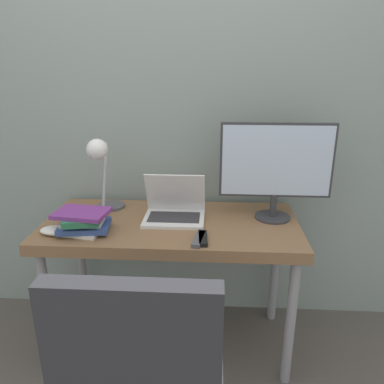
{
  "coord_description": "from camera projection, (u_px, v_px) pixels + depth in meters",
  "views": [
    {
      "loc": [
        0.22,
        -1.51,
        1.57
      ],
      "look_at": [
        0.11,
        0.29,
        0.96
      ],
      "focal_mm": 35.0,
      "sensor_mm": 36.0,
      "label": 1
    }
  ],
  "objects": [
    {
      "name": "desk_lamp",
      "position": [
        101.0,
        165.0,
        1.98
      ],
      "size": [
        0.16,
        0.31,
        0.44
      ],
      "color": "#4C4C51",
      "rests_on": "desk"
    },
    {
      "name": "office_chair",
      "position": [
        143.0,
        376.0,
        1.25
      ],
      "size": [
        0.57,
        0.58,
        1.02
      ],
      "color": "black",
      "rests_on": "ground_plane"
    },
    {
      "name": "game_controller",
      "position": [
        56.0,
        230.0,
        1.84
      ],
      "size": [
        0.16,
        0.09,
        0.04
      ],
      "color": "white",
      "rests_on": "desk"
    },
    {
      "name": "laptop",
      "position": [
        175.0,
        210.0,
        2.02
      ],
      "size": [
        0.32,
        0.25,
        0.25
      ],
      "color": "silver",
      "rests_on": "desk"
    },
    {
      "name": "book_stack",
      "position": [
        83.0,
        221.0,
        1.85
      ],
      "size": [
        0.27,
        0.22,
        0.11
      ],
      "color": "silver",
      "rests_on": "desk"
    },
    {
      "name": "media_remote",
      "position": [
        199.0,
        239.0,
        1.77
      ],
      "size": [
        0.06,
        0.17,
        0.02
      ],
      "color": "#4C4C51",
      "rests_on": "desk"
    },
    {
      "name": "ground_plane",
      "position": [
        167.0,
        383.0,
        1.95
      ],
      "size": [
        12.0,
        12.0,
        0.0
      ],
      "primitive_type": "plane",
      "color": "#514C47"
    },
    {
      "name": "monitor",
      "position": [
        276.0,
        165.0,
        1.95
      ],
      "size": [
        0.59,
        0.19,
        0.52
      ],
      "color": "#333338",
      "rests_on": "desk"
    },
    {
      "name": "desk",
      "position": [
        171.0,
        235.0,
        2.02
      ],
      "size": [
        1.35,
        0.63,
        0.78
      ],
      "color": "brown",
      "rests_on": "ground_plane"
    },
    {
      "name": "wall_back",
      "position": [
        177.0,
        113.0,
        2.18
      ],
      "size": [
        8.0,
        0.05,
        2.6
      ],
      "color": "gray",
      "rests_on": "ground_plane"
    },
    {
      "name": "tv_remote",
      "position": [
        203.0,
        238.0,
        1.78
      ],
      "size": [
        0.05,
        0.15,
        0.02
      ],
      "color": "black",
      "rests_on": "desk"
    }
  ]
}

